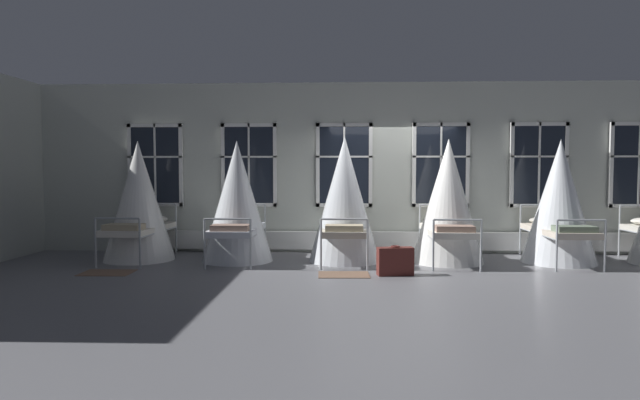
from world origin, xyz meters
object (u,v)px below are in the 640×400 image
Objects in this scene: cot_third at (345,201)px; suitcase_dark at (395,261)px; cot_first at (139,202)px; cot_second at (237,202)px; cot_fourth at (448,202)px; cot_fifth at (559,203)px.

cot_third reaches higher than suitcase_dark.
cot_second is at bearing -89.58° from cot_first.
cot_fourth is 3.78× the size of suitcase_dark.
cot_second is 3.13m from suitcase_dark.
cot_third is 1.02× the size of cot_fourth.
suitcase_dark is at bearing -148.28° from cot_third.
cot_third is 1.85m from cot_fourth.
cot_first reaches higher than cot_second.
cot_third reaches higher than cot_first.
cot_second is at bearing 91.21° from cot_fourth.
cot_third is at bearing -89.30° from cot_second.
cot_fifth is (5.76, 0.06, 0.01)m from cot_second.
cot_third is 1.76m from suitcase_dark.
suitcase_dark is (0.80, -1.30, -0.88)m from cot_third.
cot_third is at bearing 111.96° from suitcase_dark.
cot_first is 1.00× the size of cot_second.
cot_fifth is at bearing -88.25° from cot_first.
cot_second reaches higher than suitcase_dark.
cot_first is at bearing 90.70° from cot_fourth.
suitcase_dark is at bearing -115.34° from cot_second.
cot_fourth reaches higher than suitcase_dark.
cot_second is 0.97× the size of cot_third.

